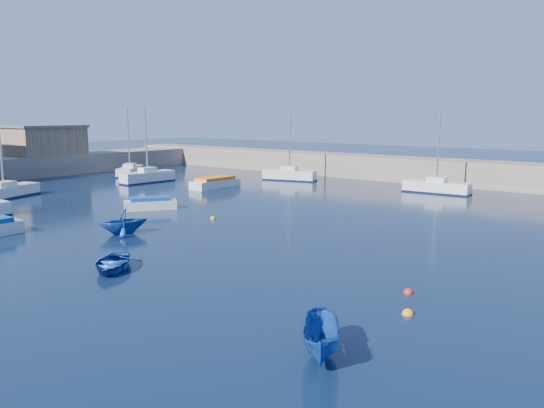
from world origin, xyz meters
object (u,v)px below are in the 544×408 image
Objects in this scene: sailboat_5 at (289,175)px; motorboat_1 at (150,204)px; sailboat_3 at (148,176)px; dinghy_right at (322,339)px; motorboat_2 at (215,183)px; dinghy_left at (123,221)px; sailboat_2 at (4,192)px; dinghy_center at (112,263)px; brick_shed_a at (46,141)px; sailboat_4 at (130,170)px; sailboat_6 at (436,187)px.

sailboat_5 is 22.05m from motorboat_1.
sailboat_3 is 45.20m from dinghy_right.
dinghy_left reaches higher than motorboat_2.
sailboat_2 is 2.16× the size of motorboat_1.
dinghy_center is (16.61, -23.86, -0.19)m from motorboat_2.
motorboat_1 is (13.67, -10.62, -0.20)m from sailboat_3.
brick_shed_a reaches higher than dinghy_left.
sailboat_4 reaches higher than brick_shed_a.
sailboat_5 is (11.02, 11.26, -0.02)m from sailboat_3.
sailboat_3 is 8.15m from sailboat_4.
motorboat_2 is (24.87, 4.28, -3.58)m from brick_shed_a.
dinghy_right is at bearing -32.11° from sailboat_2.
motorboat_2 is at bearing 9.76° from brick_shed_a.
sailboat_5 is at bearing 79.56° from motorboat_2.
motorboat_1 is at bearing -34.44° from sailboat_3.
brick_shed_a is 1.96× the size of motorboat_1.
sailboat_6 is at bearing 30.76° from motorboat_2.
brick_shed_a is at bearing -179.13° from dinghy_left.
dinghy_left is at bearing -22.33° from brick_shed_a.
motorboat_1 is 8.71m from dinghy_left.
sailboat_2 is at bearing 129.98° from sailboat_6.
sailboat_3 is 17.31m from motorboat_1.
dinghy_right is (10.47, -35.84, -0.02)m from sailboat_6.
sailboat_4 is 2.53× the size of dinghy_center.
sailboat_5 is 16.88m from sailboat_6.
sailboat_3 is (1.11, 15.06, 0.07)m from sailboat_2.
sailboat_6 reaches higher than dinghy_left.
sailboat_6 is at bearing 18.51° from brick_shed_a.
sailboat_4 reaches higher than dinghy_left.
sailboat_3 is (16.00, 2.77, -3.44)m from brick_shed_a.
sailboat_6 is 34.37m from dinghy_center.
sailboat_4 is at bearing 176.03° from motorboat_2.
sailboat_6 reaches higher than dinghy_center.
dinghy_left is at bearing 160.63° from sailboat_6.
dinghy_right is at bearing -38.70° from motorboat_2.
sailboat_5 is at bearing 129.36° from dinghy_left.
sailboat_2 is 20.52m from dinghy_left.
motorboat_2 is at bearing 115.74° from sailboat_6.
dinghy_right is (54.37, -21.14, -3.51)m from brick_shed_a.
dinghy_right is at bearing -46.60° from dinghy_center.
sailboat_4 reaches higher than dinghy_center.
sailboat_4 is 25.29m from motorboat_1.
motorboat_2 is at bearing 85.09° from dinghy_center.
sailboat_3 reaches higher than sailboat_6.
brick_shed_a is 25.49m from motorboat_2.
motorboat_1 is 1.36× the size of dinghy_left.
sailboat_6 is at bearing 46.22° from dinghy_center.
sailboat_4 is at bearing 160.05° from sailboat_3.
motorboat_2 is 29.07m from dinghy_center.
sailboat_4 is 1.49× the size of motorboat_2.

